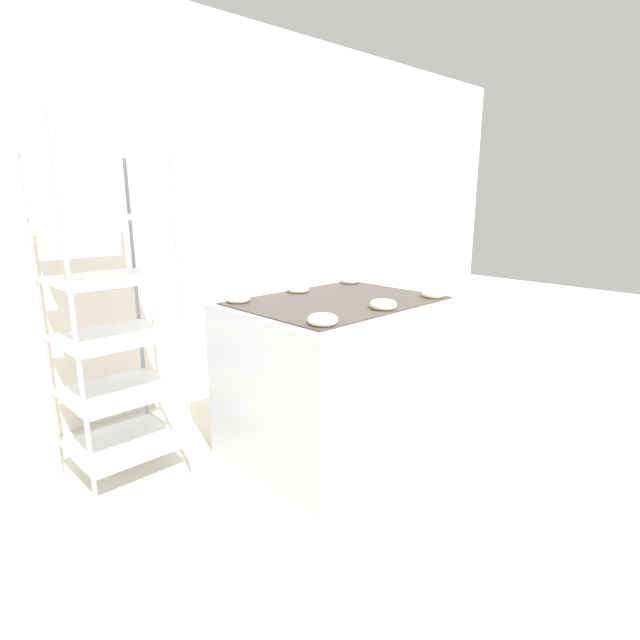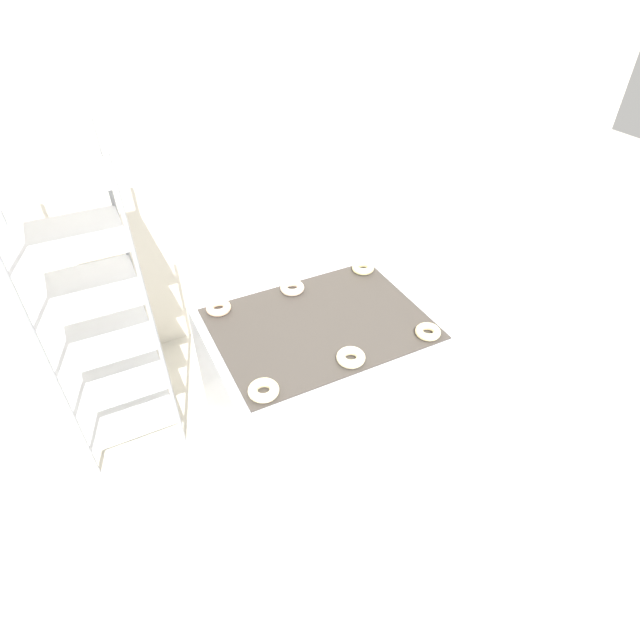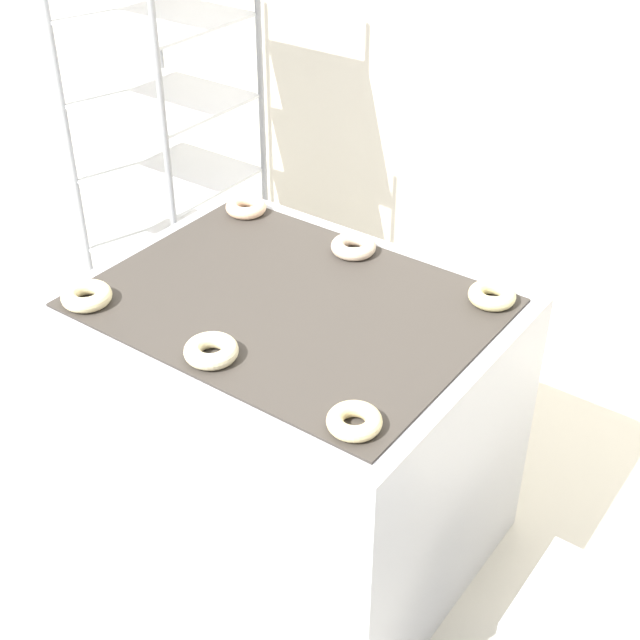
{
  "view_description": "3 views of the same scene",
  "coord_description": "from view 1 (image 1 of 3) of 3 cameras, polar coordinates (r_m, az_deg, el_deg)",
  "views": [
    {
      "loc": [
        -2.05,
        -1.23,
        1.52
      ],
      "look_at": [
        0.0,
        0.87,
        0.79
      ],
      "focal_mm": 28.0,
      "sensor_mm": 36.0,
      "label": 1
    },
    {
      "loc": [
        -0.94,
        -1.13,
        2.62
      ],
      "look_at": [
        0.0,
        0.72,
        0.96
      ],
      "focal_mm": 28.0,
      "sensor_mm": 36.0,
      "label": 2
    },
    {
      "loc": [
        1.32,
        -0.95,
        2.33
      ],
      "look_at": [
        0.0,
        0.87,
        0.79
      ],
      "focal_mm": 50.0,
      "sensor_mm": 36.0,
      "label": 3
    }
  ],
  "objects": [
    {
      "name": "donut_near_center",
      "position": [
        2.67,
        7.26,
        1.75
      ],
      "size": [
        0.14,
        0.14,
        0.05
      ],
      "primitive_type": "torus",
      "color": "beige",
      "rests_on": "fryer_machine"
    },
    {
      "name": "donut_far_left",
      "position": [
        2.86,
        -9.31,
        2.44
      ],
      "size": [
        0.14,
        0.14,
        0.04
      ],
      "primitive_type": "torus",
      "color": "beige",
      "rests_on": "fryer_machine"
    },
    {
      "name": "glaze_bin",
      "position": [
        3.86,
        13.35,
        -6.47
      ],
      "size": [
        0.4,
        0.36,
        0.39
      ],
      "color": "#A8AAB2",
      "rests_on": "ground_plane"
    },
    {
      "name": "donut_near_left",
      "position": [
        2.33,
        0.31,
        0.04
      ],
      "size": [
        0.14,
        0.14,
        0.05
      ],
      "primitive_type": "torus",
      "color": "beige",
      "rests_on": "fryer_machine"
    },
    {
      "name": "ground_plane",
      "position": [
        2.83,
        13.15,
        -18.92
      ],
      "size": [
        14.0,
        14.0,
        0.0
      ],
      "primitive_type": "plane",
      "color": "beige"
    },
    {
      "name": "wall_back",
      "position": [
        3.93,
        -13.14,
        11.88
      ],
      "size": [
        8.0,
        0.05,
        2.8
      ],
      "color": "silver",
      "rests_on": "ground_plane"
    },
    {
      "name": "donut_far_right",
      "position": [
        3.45,
        3.42,
        4.59
      ],
      "size": [
        0.14,
        0.14,
        0.04
      ],
      "primitive_type": "torus",
      "color": "beige",
      "rests_on": "fryer_machine"
    },
    {
      "name": "donut_near_right",
      "position": [
        3.03,
        12.79,
        2.93
      ],
      "size": [
        0.13,
        0.13,
        0.04
      ],
      "primitive_type": "torus",
      "color": "beige",
      "rests_on": "fryer_machine"
    },
    {
      "name": "fryer_machine",
      "position": [
        3.02,
        2.01,
        -6.44
      ],
      "size": [
        1.2,
        0.95,
        0.94
      ],
      "color": "#A8AAB2",
      "rests_on": "ground_plane"
    },
    {
      "name": "donut_far_center",
      "position": [
        3.12,
        -2.54,
        3.59
      ],
      "size": [
        0.14,
        0.14,
        0.04
      ],
      "primitive_type": "torus",
      "color": "beige",
      "rests_on": "fryer_machine"
    },
    {
      "name": "baking_rack_cart",
      "position": [
        2.8,
        -22.88,
        1.2
      ],
      "size": [
        0.55,
        0.55,
        1.88
      ],
      "color": "gray",
      "rests_on": "ground_plane"
    }
  ]
}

